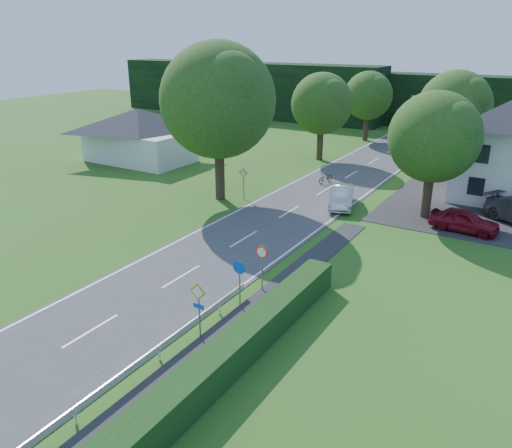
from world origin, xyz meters
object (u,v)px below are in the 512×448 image
Objects in this scene: motorcycle at (326,178)px; parked_car_red at (464,220)px; moving_car at (342,196)px; parasol at (493,196)px; streetlight at (433,148)px; parked_car_silver_a at (489,185)px.

motorcycle is 0.42× the size of parked_car_red.
moving_car reaches higher than parked_car_red.
parasol reaches higher than motorcycle.
parasol is (9.47, 5.58, 0.10)m from moving_car.
motorcycle is 13.03m from parasol.
parked_car_silver_a is at bearing 60.90° from streetlight.
parked_car_silver_a is (0.17, 9.60, 0.03)m from parked_car_red.
moving_car is 8.61m from parked_car_red.
parked_car_red is at bearing -98.16° from parasol.
motorcycle is at bearing 86.68° from parked_car_silver_a.
moving_car is 6.28m from motorcycle.
parked_car_red is 9.60m from parked_car_silver_a.
parked_car_red is 6.23m from parasol.
moving_car is at bearing 90.38° from parked_car_red.
streetlight reaches higher than motorcycle.
parked_car_silver_a is (8.76, 9.03, -0.00)m from moving_car.
moving_car is at bearing 115.13° from parked_car_silver_a.
parked_car_red is (12.14, -5.74, 0.26)m from motorcycle.
motorcycle is (-3.55, 5.17, -0.29)m from moving_car.
parked_car_silver_a is at bearing 3.20° from parked_car_red.
parked_car_red is 2.24× the size of parasol.
streetlight is 6.03m from parked_car_red.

